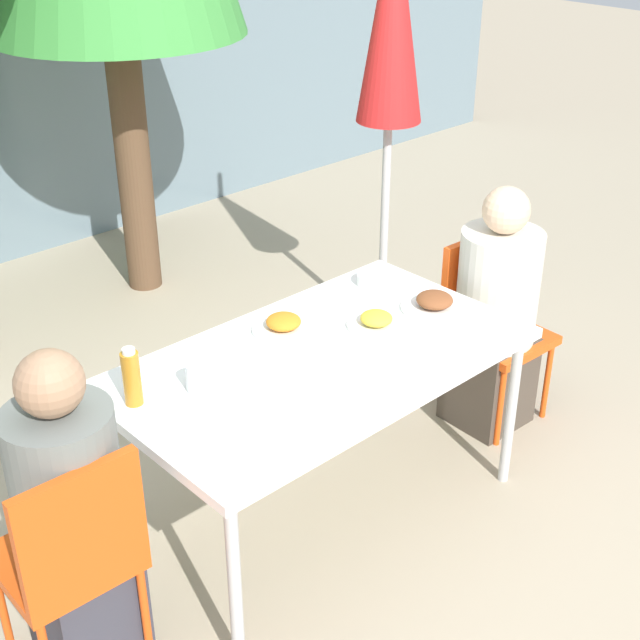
# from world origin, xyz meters

# --- Properties ---
(ground_plane) EXTENTS (24.00, 24.00, 0.00)m
(ground_plane) POSITION_xyz_m (0.00, 0.00, 0.00)
(ground_plane) COLOR tan
(dining_table) EXTENTS (1.56, 0.88, 0.74)m
(dining_table) POSITION_xyz_m (0.00, 0.00, 0.69)
(dining_table) COLOR white
(dining_table) RESTS_ON ground
(chair_left) EXTENTS (0.41, 0.41, 0.86)m
(chair_left) POSITION_xyz_m (-1.08, -0.05, 0.50)
(chair_left) COLOR #E54C14
(chair_left) RESTS_ON ground
(person_left) EXTENTS (0.34, 0.34, 1.16)m
(person_left) POSITION_xyz_m (-1.03, 0.03, 0.54)
(person_left) COLOR #383842
(person_left) RESTS_ON ground
(chair_right) EXTENTS (0.42, 0.42, 0.86)m
(chair_right) POSITION_xyz_m (1.08, 0.04, 0.50)
(chair_right) COLOR #E54C14
(chair_right) RESTS_ON ground
(person_right) EXTENTS (0.36, 0.36, 1.16)m
(person_right) POSITION_xyz_m (1.03, -0.04, 0.54)
(person_right) COLOR #473D33
(person_right) RESTS_ON ground
(closed_umbrella) EXTENTS (0.36, 0.36, 2.24)m
(closed_umbrella) POSITION_xyz_m (1.27, 0.87, 1.61)
(closed_umbrella) COLOR #333333
(closed_umbrella) RESTS_ON ground
(plate_0) EXTENTS (0.23, 0.23, 0.06)m
(plate_0) POSITION_xyz_m (0.31, 0.01, 0.77)
(plate_0) COLOR white
(plate_0) RESTS_ON dining_table
(plate_1) EXTENTS (0.27, 0.27, 0.07)m
(plate_1) POSITION_xyz_m (0.59, -0.05, 0.77)
(plate_1) COLOR white
(plate_1) RESTS_ON dining_table
(plate_2) EXTENTS (0.25, 0.25, 0.07)m
(plate_2) POSITION_xyz_m (0.02, 0.23, 0.77)
(plate_2) COLOR white
(plate_2) RESTS_ON dining_table
(bottle) EXTENTS (0.06, 0.06, 0.21)m
(bottle) POSITION_xyz_m (-0.68, 0.20, 0.85)
(bottle) COLOR #B7751E
(bottle) RESTS_ON dining_table
(drinking_cup) EXTENTS (0.08, 0.08, 0.10)m
(drinking_cup) POSITION_xyz_m (-0.47, 0.12, 0.79)
(drinking_cup) COLOR silver
(drinking_cup) RESTS_ON dining_table
(salad_bowl) EXTENTS (0.16, 0.16, 0.05)m
(salad_bowl) POSITION_xyz_m (0.58, 0.28, 0.77)
(salad_bowl) COLOR white
(salad_bowl) RESTS_ON dining_table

